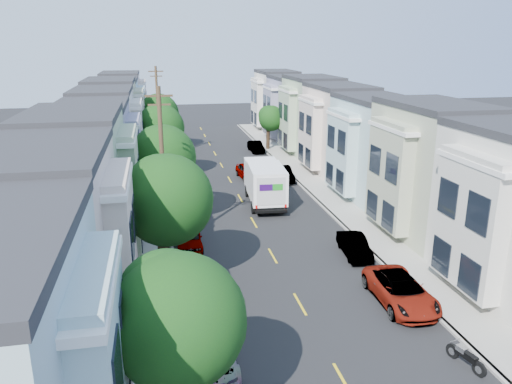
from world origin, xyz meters
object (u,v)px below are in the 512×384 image
(tree_c, at_px, (162,158))
(utility_pole_far, at_px, (158,113))
(parked_right_a, at_px, (401,291))
(motorcycle, at_px, (465,357))
(parked_right_c, at_px, (283,174))
(tree_b, at_px, (165,201))
(tree_far_r, at_px, (270,119))
(parked_right_d, at_px, (256,147))
(tree_d, at_px, (159,129))
(parked_left_c, at_px, (189,238))
(tree_e, at_px, (158,114))
(parked_left_d, at_px, (181,194))
(fedex_truck, at_px, (265,182))
(tree_a, at_px, (175,322))
(lead_sedan, at_px, (248,171))
(parked_right_b, at_px, (354,246))
(parked_left_b, at_px, (210,348))

(tree_c, relative_size, utility_pole_far, 0.72)
(utility_pole_far, xyz_separation_m, parked_right_a, (11.20, -34.91, -4.44))
(parked_right_a, bearing_deg, motorcycle, -86.08)
(parked_right_c, xyz_separation_m, motorcycle, (0.22, -28.74, -0.26))
(tree_b, height_order, tree_far_r, tree_b)
(parked_right_a, relative_size, parked_right_d, 1.34)
(tree_d, xyz_separation_m, utility_pole_far, (0.00, 8.70, 0.24))
(parked_left_c, xyz_separation_m, parked_right_a, (9.80, -9.23, 0.04))
(tree_e, relative_size, tree_far_r, 1.28)
(parked_right_d, bearing_deg, parked_right_c, -92.29)
(tree_d, relative_size, parked_left_d, 1.41)
(tree_c, distance_m, parked_right_d, 26.25)
(tree_far_r, relative_size, fedex_truck, 0.78)
(tree_d, bearing_deg, parked_right_c, -13.14)
(motorcycle, bearing_deg, parked_right_c, 75.86)
(parked_right_d, bearing_deg, tree_a, -106.64)
(parked_right_a, bearing_deg, fedex_truck, 101.96)
(parked_right_d, bearing_deg, tree_b, -111.15)
(tree_d, bearing_deg, tree_a, -90.00)
(lead_sedan, distance_m, parked_right_d, 12.04)
(tree_a, xyz_separation_m, parked_right_a, (11.20, 7.05, -3.80))
(fedex_truck, bearing_deg, parked_left_d, 170.82)
(tree_d, distance_m, parked_right_c, 12.26)
(tree_b, xyz_separation_m, lead_sedan, (8.10, 21.16, -4.18))
(tree_b, xyz_separation_m, fedex_truck, (8.01, 13.19, -3.03))
(utility_pole_far, height_order, parked_right_a, utility_pole_far)
(lead_sedan, bearing_deg, parked_right_a, -88.99)
(tree_c, xyz_separation_m, parked_right_a, (11.20, -13.40, -4.26))
(lead_sedan, relative_size, parked_right_b, 1.14)
(fedex_truck, bearing_deg, parked_right_b, -69.83)
(parked_left_d, distance_m, parked_right_c, 10.95)
(parked_right_b, bearing_deg, tree_d, 124.43)
(parked_right_b, bearing_deg, tree_e, 113.86)
(utility_pole_far, distance_m, fedex_truck, 19.76)
(tree_c, height_order, utility_pole_far, utility_pole_far)
(tree_a, bearing_deg, motorcycle, 9.41)
(tree_b, distance_m, parked_right_d, 34.92)
(tree_b, relative_size, lead_sedan, 1.68)
(parked_left_c, bearing_deg, fedex_truck, 50.67)
(parked_left_b, bearing_deg, parked_right_a, 16.43)
(tree_c, relative_size, tree_far_r, 1.35)
(tree_a, distance_m, parked_right_a, 13.77)
(fedex_truck, distance_m, lead_sedan, 8.05)
(tree_b, xyz_separation_m, parked_right_b, (11.20, 2.05, -4.25))
(tree_far_r, xyz_separation_m, utility_pole_far, (-13.19, -2.89, 1.37))
(parked_right_c, relative_size, motorcycle, 2.05)
(parked_right_c, bearing_deg, tree_c, -136.44)
(utility_pole_far, height_order, lead_sedan, utility_pole_far)
(parked_right_a, relative_size, parked_right_b, 1.36)
(lead_sedan, distance_m, parked_right_b, 19.36)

